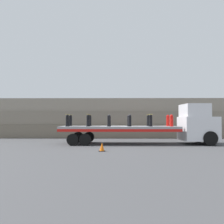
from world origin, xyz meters
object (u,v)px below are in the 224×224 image
Objects in this scene: fire_hydrant_black_far_0 at (70,120)px; fire_hydrant_black_near_3 at (130,121)px; fire_hydrant_black_far_2 at (109,120)px; fire_hydrant_red_far_5 at (168,120)px; fire_hydrant_black_far_3 at (129,120)px; flatbed_trailer at (113,129)px; fire_hydrant_black_far_4 at (148,120)px; truck_cab at (198,124)px; fire_hydrant_black_near_2 at (109,121)px; fire_hydrant_black_near_4 at (151,121)px; fire_hydrant_black_near_1 at (88,121)px; traffic_cone at (102,147)px; fire_hydrant_red_near_5 at (172,121)px; fire_hydrant_black_far_1 at (90,120)px; fire_hydrant_black_near_0 at (67,121)px.

fire_hydrant_black_far_0 and fire_hydrant_black_near_3 have the same top height.
fire_hydrant_black_far_0 is 1.00× the size of fire_hydrant_black_far_2.
fire_hydrant_red_far_5 is (4.73, 0.00, 0.00)m from fire_hydrant_black_far_2.
fire_hydrant_black_far_3 is 3.15m from fire_hydrant_red_far_5.
flatbed_trailer is 1.57m from fire_hydrant_black_far_3.
fire_hydrant_black_near_3 is at bearing -144.45° from fire_hydrant_black_far_4.
fire_hydrant_black_near_3 is (1.58, -1.13, 0.00)m from fire_hydrant_black_far_2.
fire_hydrant_black_far_2 is at bearing 180.00° from fire_hydrant_black_far_4.
truck_cab is 6.97m from fire_hydrant_black_near_2.
fire_hydrant_black_near_2 is at bearing 180.00° from fire_hydrant_black_near_4.
fire_hydrant_black_near_1 and fire_hydrant_red_far_5 have the same top height.
fire_hydrant_black_far_0 is at bearing 144.45° from fire_hydrant_black_near_1.
fire_hydrant_black_near_2 is at bearing -90.00° from fire_hydrant_black_far_2.
fire_hydrant_black_far_0 is 3.15m from fire_hydrant_black_far_2.
fire_hydrant_black_near_1 is 1.72× the size of traffic_cone.
truck_cab is at bearing 14.27° from fire_hydrant_red_near_5.
fire_hydrant_black_far_2 is (1.58, 0.00, 0.00)m from fire_hydrant_black_far_1.
fire_hydrant_black_far_3 is (3.15, 1.13, 0.00)m from fire_hydrant_black_near_1.
fire_hydrant_black_near_0 is 1.00× the size of fire_hydrant_black_far_2.
flatbed_trailer is 10.08× the size of fire_hydrant_black_near_0.
fire_hydrant_black_near_2 is 1.00× the size of fire_hydrant_black_far_3.
fire_hydrant_black_far_3 is (0.00, 1.13, 0.00)m from fire_hydrant_black_near_3.
fire_hydrant_black_far_3 is (1.58, 0.00, 0.00)m from fire_hydrant_black_far_2.
fire_hydrant_red_near_5 is 1.13m from fire_hydrant_red_far_5.
flatbed_trailer is at bearing 156.56° from fire_hydrant_black_near_3.
fire_hydrant_black_near_4 reaches higher than traffic_cone.
truck_cab is at bearing 8.45° from fire_hydrant_black_near_4.
fire_hydrant_black_near_2 is at bearing -144.45° from fire_hydrant_black_far_3.
fire_hydrant_black_near_2 is at bearing -175.36° from truck_cab.
truck_cab is at bearing 28.68° from traffic_cone.
fire_hydrant_black_far_3 is 3.35m from fire_hydrant_red_near_5.
fire_hydrant_black_near_0 is at bearing 180.00° from fire_hydrant_black_near_2.
fire_hydrant_black_far_3 is 1.94m from fire_hydrant_black_near_4.
fire_hydrant_black_near_0 is 1.00× the size of fire_hydrant_black_near_4.
truck_cab is at bearing -8.45° from fire_hydrant_black_far_4.
fire_hydrant_black_far_2 is 1.00× the size of fire_hydrant_black_near_3.
flatbed_trailer is 3.01m from fire_hydrant_black_far_4.
fire_hydrant_black_near_3 is (1.58, 0.00, 0.00)m from fire_hydrant_black_near_2.
traffic_cone is at bearing -127.48° from fire_hydrant_black_far_4.
flatbed_trailer is 4.54m from fire_hydrant_red_near_5.
fire_hydrant_black_near_0 is at bearing -171.87° from fire_hydrant_red_far_5.
fire_hydrant_black_near_0 and fire_hydrant_black_far_0 have the same top height.
traffic_cone is (-5.06, -4.54, -1.56)m from fire_hydrant_red_far_5.
fire_hydrant_black_near_4 is (1.58, -1.13, 0.00)m from fire_hydrant_black_far_3.
fire_hydrant_black_near_4 is (4.73, 0.00, 0.00)m from fire_hydrant_black_near_1.
fire_hydrant_red_near_5 and fire_hydrant_red_far_5 have the same top height.
fire_hydrant_red_near_5 is 1.00× the size of fire_hydrant_red_far_5.
fire_hydrant_black_near_0 and fire_hydrant_black_far_1 have the same top height.
truck_cab is 5.40m from fire_hydrant_black_near_3.
truck_cab is 5.88× the size of traffic_cone.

